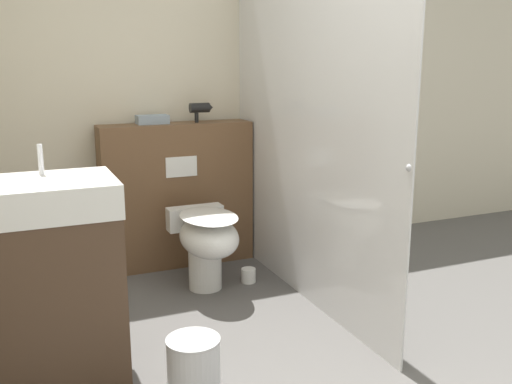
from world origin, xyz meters
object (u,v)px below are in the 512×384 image
Objects in this scene: toilet at (207,240)px; hair_drier at (201,108)px; waste_bin at (194,366)px; sink_vanity at (52,282)px.

hair_drier is (0.16, 0.57, 0.78)m from toilet.
hair_drier is at bearing 70.36° from waste_bin.
hair_drier reaches higher than waste_bin.
toilet is at bearing 36.20° from sink_vanity.
sink_vanity reaches higher than waste_bin.
toilet is 1.18m from waste_bin.
toilet is at bearing -105.84° from hair_drier.
toilet is 1.21m from sink_vanity.
toilet is 0.56× the size of sink_vanity.
waste_bin is (0.54, -0.37, -0.34)m from sink_vanity.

